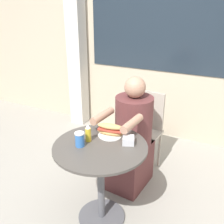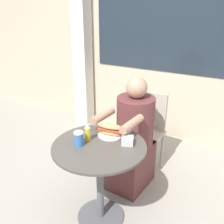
# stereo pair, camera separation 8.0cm
# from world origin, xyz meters

# --- Properties ---
(ground_plane) EXTENTS (8.00, 8.00, 0.00)m
(ground_plane) POSITION_xyz_m (0.00, 0.00, 0.00)
(ground_plane) COLOR gray
(storefront_wall) EXTENTS (8.00, 0.09, 2.80)m
(storefront_wall) POSITION_xyz_m (-0.00, 1.77, 1.40)
(storefront_wall) COLOR #B7A88E
(storefront_wall) RESTS_ON ground_plane
(lattice_pillar) EXTENTS (0.21, 0.21, 2.40)m
(lattice_pillar) POSITION_xyz_m (-1.22, 1.60, 1.20)
(lattice_pillar) COLOR beige
(lattice_pillar) RESTS_ON ground_plane
(cafe_table) EXTENTS (0.74, 0.74, 0.73)m
(cafe_table) POSITION_xyz_m (0.00, 0.00, 0.54)
(cafe_table) COLOR #47423D
(cafe_table) RESTS_ON ground_plane
(diner_chair) EXTENTS (0.42, 0.42, 0.87)m
(diner_chair) POSITION_xyz_m (0.05, 0.91, 0.52)
(diner_chair) COLOR #ADA393
(diner_chair) RESTS_ON ground_plane
(seated_diner) EXTENTS (0.41, 0.67, 1.13)m
(seated_diner) POSITION_xyz_m (0.04, 0.56, 0.48)
(seated_diner) COLOR brown
(seated_diner) RESTS_ON ground_plane
(sandwich_on_plate) EXTENTS (0.23, 0.20, 0.10)m
(sandwich_on_plate) POSITION_xyz_m (0.00, 0.18, 0.77)
(sandwich_on_plate) COLOR white
(sandwich_on_plate) RESTS_ON cafe_table
(drink_cup) EXTENTS (0.07, 0.07, 0.11)m
(drink_cup) POSITION_xyz_m (-0.14, -0.07, 0.79)
(drink_cup) COLOR #336BB7
(drink_cup) RESTS_ON cafe_table
(napkin_box) EXTENTS (0.12, 0.12, 0.06)m
(napkin_box) POSITION_xyz_m (0.19, 0.12, 0.76)
(napkin_box) COLOR silver
(napkin_box) RESTS_ON cafe_table
(condiment_bottle) EXTENTS (0.05, 0.05, 0.14)m
(condiment_bottle) POSITION_xyz_m (-0.12, 0.02, 0.80)
(condiment_bottle) COLOR gold
(condiment_bottle) RESTS_ON cafe_table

